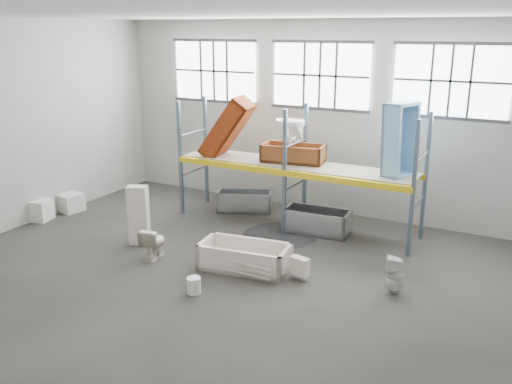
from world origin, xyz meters
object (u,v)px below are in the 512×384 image
Objects in this scene: toilet_white at (395,275)px; carton_near at (38,210)px; rust_tub_flat at (293,153)px; bucket at (194,285)px; steel_tub_right at (317,221)px; blue_tub_upright at (400,140)px; steel_tub_left at (245,201)px; bathtub_beige at (245,256)px; cistern_tall at (139,215)px; toilet_beige at (153,242)px.

carton_near is (-9.18, -0.32, -0.10)m from toilet_white.
carton_near is (-5.86, -2.91, -1.55)m from rust_tub_flat.
toilet_white reaches higher than carton_near.
rust_tub_flat reaches higher than bucket.
toilet_white is 3.76m from bucket.
blue_tub_upright is (1.79, 0.28, 2.11)m from steel_tub_right.
steel_tub_right reaches higher than bucket.
blue_tub_upright is 5.53m from bucket.
toilet_white is 5.68m from steel_tub_left.
blue_tub_upright is at bearing 44.02° from bathtub_beige.
steel_tub_right reaches higher than bathtub_beige.
cistern_tall is 3.40m from carton_near.
blue_tub_upright is at bearing 8.95° from steel_tub_right.
toilet_beige is at bearing -175.56° from bathtub_beige.
blue_tub_upright is (-0.72, 2.56, 2.03)m from toilet_white.
toilet_white is at bearing -0.80° from bathtub_beige.
toilet_white reaches higher than bucket.
cistern_tall is at bearing -44.04° from toilet_beige.
toilet_beige is 0.46× the size of rust_tub_flat.
steel_tub_right reaches higher than carton_near.
cistern_tall is 2.20× the size of carton_near.
carton_near is (-6.18, 0.07, -0.00)m from bathtub_beige.
toilet_white reaches higher than steel_tub_left.
steel_tub_left is (-4.88, 2.91, -0.10)m from toilet_white.
toilet_white is 2.36× the size of bucket.
steel_tub_right is 1.03× the size of rust_tub_flat.
bathtub_beige is 2.60× the size of toilet_beige.
rust_tub_flat is at bearing -146.68° from toilet_white.
blue_tub_upright is 2.65× the size of carton_near.
cistern_tall is 0.94× the size of steel_tub_left.
carton_near is at bearing -153.62° from rust_tub_flat.
bucket is at bearing -71.38° from steel_tub_left.
steel_tub_left is 0.95× the size of rust_tub_flat.
steel_tub_left is 2.33× the size of carton_near.
bathtub_beige is 1.34× the size of cistern_tall.
steel_tub_left is 4.96m from bucket.
bathtub_beige is at bearing -83.86° from rust_tub_flat.
blue_tub_upright is (4.16, -0.35, 2.13)m from steel_tub_left.
carton_near is (-4.30, -3.22, 0.00)m from steel_tub_left.
bucket is at bearing -89.72° from rust_tub_flat.
blue_tub_upright is 9.19m from carton_near.
steel_tub_left is at bearing 36.85° from carton_near.
blue_tub_upright reaches higher than bathtub_beige.
cistern_tall is 0.83× the size of blue_tub_upright.
toilet_beige reaches higher than steel_tub_right.
rust_tub_flat is (-0.81, 0.32, 1.53)m from steel_tub_right.
steel_tub_left reaches higher than bucket.
steel_tub_right is (2.38, -0.63, 0.02)m from steel_tub_left.
toilet_beige is 0.51× the size of cistern_tall.
carton_near is at bearing 171.08° from bathtub_beige.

